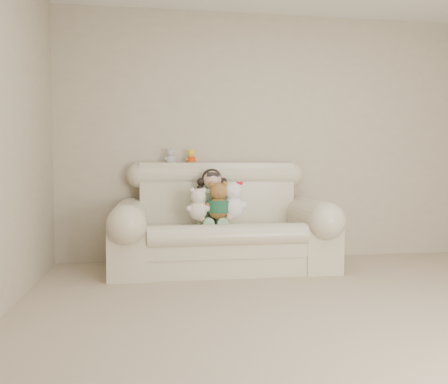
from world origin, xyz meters
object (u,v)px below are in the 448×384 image
Objects in this scene: brown_teddy at (218,197)px; white_cat at (233,196)px; sofa at (222,216)px; seated_child at (212,196)px; cream_teddy at (198,201)px.

white_cat is at bearing -14.60° from brown_teddy.
white_cat is (0.08, -0.10, 0.19)m from sofa.
seated_child is 0.25m from white_cat.
cream_teddy is at bearing -130.25° from seated_child.
seated_child is at bearing 49.34° from cream_teddy.
sofa is 0.22m from seated_child.
sofa is 3.76× the size of seated_child.
brown_teddy is (0.03, -0.19, 0.01)m from seated_child.
white_cat is 1.21× the size of cream_teddy.
brown_teddy is 0.20m from cream_teddy.
sofa is 6.06× the size of cream_teddy.
cream_teddy is (-0.33, -0.03, -0.04)m from white_cat.
brown_teddy is (-0.06, -0.11, 0.19)m from sofa.
cream_teddy is (-0.19, -0.02, -0.03)m from brown_teddy.
sofa is 5.09× the size of brown_teddy.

